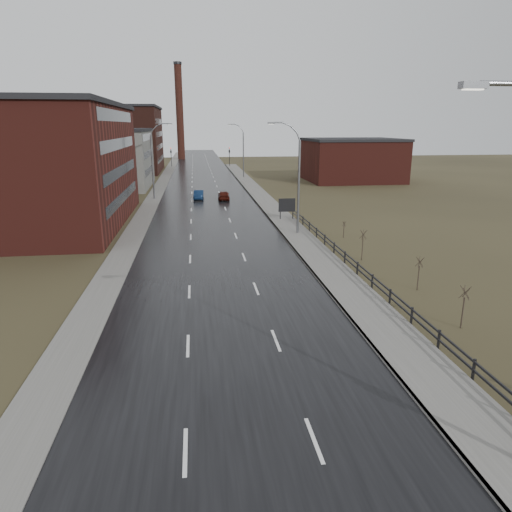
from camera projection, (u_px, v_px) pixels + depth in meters
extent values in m
cube|color=black|center=(207.00, 200.00, 69.52)|extent=(14.00, 300.00, 0.06)
cube|color=#595651|center=(298.00, 236.00, 46.76)|extent=(3.20, 180.00, 0.18)
cube|color=slate|center=(283.00, 236.00, 46.57)|extent=(0.16, 180.00, 0.18)
cube|color=#595651|center=(152.00, 201.00, 68.48)|extent=(2.40, 260.00, 0.12)
cube|color=#471914|center=(20.00, 167.00, 50.81)|extent=(22.00, 28.00, 13.00)
cube|color=black|center=(11.00, 104.00, 48.95)|extent=(22.44, 28.56, 0.50)
cube|color=black|center=(123.00, 197.00, 53.15)|extent=(0.06, 22.40, 1.20)
cube|color=black|center=(121.00, 171.00, 52.32)|extent=(0.06, 22.40, 1.20)
cube|color=black|center=(119.00, 144.00, 51.50)|extent=(0.06, 22.40, 1.20)
cube|color=black|center=(117.00, 116.00, 50.67)|extent=(0.06, 22.40, 1.20)
cube|color=slate|center=(104.00, 160.00, 83.05)|extent=(16.00, 20.00, 10.00)
cube|color=black|center=(101.00, 130.00, 81.60)|extent=(16.32, 20.40, 0.50)
cube|color=black|center=(149.00, 170.00, 84.60)|extent=(0.06, 16.00, 1.20)
cube|color=black|center=(148.00, 154.00, 83.78)|extent=(0.06, 16.00, 1.20)
cube|color=black|center=(147.00, 137.00, 82.95)|extent=(0.06, 16.00, 1.20)
cube|color=#331611|center=(105.00, 141.00, 110.32)|extent=(26.00, 24.00, 15.00)
cube|color=black|center=(102.00, 107.00, 108.19)|extent=(26.52, 24.48, 0.50)
cube|color=black|center=(161.00, 159.00, 113.19)|extent=(0.06, 19.20, 1.20)
cube|color=black|center=(160.00, 147.00, 112.37)|extent=(0.06, 19.20, 1.20)
cube|color=black|center=(159.00, 134.00, 111.54)|extent=(0.06, 19.20, 1.20)
cube|color=black|center=(158.00, 121.00, 110.72)|extent=(0.06, 19.20, 1.20)
cube|color=#471914|center=(352.00, 161.00, 93.21)|extent=(18.00, 16.00, 8.00)
cube|color=black|center=(353.00, 140.00, 92.04)|extent=(18.36, 16.32, 0.50)
cylinder|color=#331611|center=(180.00, 113.00, 150.42)|extent=(2.40, 2.40, 30.00)
cylinder|color=black|center=(177.00, 63.00, 146.21)|extent=(2.70, 2.70, 0.80)
cylinder|color=slate|center=(501.00, 83.00, 11.74)|extent=(1.15, 0.14, 0.14)
cube|color=slate|center=(473.00, 85.00, 11.66)|extent=(0.70, 0.28, 0.18)
cube|color=silver|center=(473.00, 89.00, 11.68)|extent=(0.50, 0.20, 0.04)
cylinder|color=slate|center=(299.00, 189.00, 46.46)|extent=(0.24, 0.24, 9.50)
cylinder|color=slate|center=(298.00, 137.00, 45.02)|extent=(0.51, 0.14, 0.98)
cylinder|color=slate|center=(294.00, 129.00, 44.76)|extent=(0.81, 0.14, 0.81)
cylinder|color=slate|center=(287.00, 124.00, 44.54)|extent=(0.98, 0.14, 0.51)
cylinder|color=slate|center=(278.00, 122.00, 44.39)|extent=(1.01, 0.14, 0.14)
cube|color=slate|center=(271.00, 123.00, 44.31)|extent=(0.70, 0.28, 0.18)
cube|color=silver|center=(271.00, 124.00, 44.34)|extent=(0.50, 0.20, 0.04)
cylinder|color=slate|center=(153.00, 168.00, 69.12)|extent=(0.24, 0.24, 9.50)
cylinder|color=slate|center=(152.00, 133.00, 67.73)|extent=(0.51, 0.14, 0.98)
cylinder|color=slate|center=(155.00, 128.00, 67.59)|extent=(0.81, 0.14, 0.81)
cylinder|color=slate|center=(159.00, 125.00, 67.55)|extent=(0.98, 0.14, 0.51)
cylinder|color=slate|center=(165.00, 124.00, 67.61)|extent=(1.01, 0.14, 0.14)
cube|color=slate|center=(170.00, 124.00, 67.71)|extent=(0.70, 0.28, 0.18)
cube|color=silver|center=(170.00, 125.00, 67.74)|extent=(0.50, 0.20, 0.04)
cylinder|color=slate|center=(243.00, 156.00, 97.92)|extent=(0.24, 0.24, 9.50)
cylinder|color=slate|center=(242.00, 131.00, 96.48)|extent=(0.51, 0.14, 0.98)
cylinder|color=slate|center=(240.00, 127.00, 96.23)|extent=(0.81, 0.14, 0.81)
cylinder|color=slate|center=(237.00, 125.00, 96.01)|extent=(0.98, 0.14, 0.51)
cylinder|color=slate|center=(233.00, 124.00, 95.85)|extent=(1.01, 0.14, 0.14)
cube|color=slate|center=(230.00, 124.00, 95.78)|extent=(0.70, 0.28, 0.18)
cube|color=silver|center=(230.00, 125.00, 95.81)|extent=(0.50, 0.20, 0.04)
cube|color=black|center=(473.00, 370.00, 20.16)|extent=(0.10, 0.10, 1.10)
cube|color=black|center=(439.00, 340.00, 23.02)|extent=(0.10, 0.10, 1.10)
cube|color=black|center=(412.00, 316.00, 25.88)|extent=(0.10, 0.10, 1.10)
cube|color=black|center=(390.00, 297.00, 28.74)|extent=(0.10, 0.10, 1.10)
cube|color=black|center=(372.00, 282.00, 31.60)|extent=(0.10, 0.10, 1.10)
cube|color=black|center=(357.00, 269.00, 34.46)|extent=(0.10, 0.10, 1.10)
cube|color=black|center=(345.00, 258.00, 37.32)|extent=(0.10, 0.10, 1.10)
cube|color=black|center=(334.00, 248.00, 40.18)|extent=(0.10, 0.10, 1.10)
cube|color=black|center=(325.00, 240.00, 43.04)|extent=(0.10, 0.10, 1.10)
cube|color=black|center=(317.00, 233.00, 45.90)|extent=(0.10, 0.10, 1.10)
cube|color=black|center=(309.00, 227.00, 48.76)|extent=(0.10, 0.10, 1.10)
cube|color=black|center=(303.00, 221.00, 51.61)|extent=(0.10, 0.10, 1.10)
cube|color=black|center=(297.00, 216.00, 54.47)|extent=(0.10, 0.10, 1.10)
cube|color=black|center=(375.00, 279.00, 31.01)|extent=(0.08, 53.00, 0.10)
cube|color=black|center=(375.00, 284.00, 31.12)|extent=(0.08, 53.00, 0.10)
cylinder|color=#382D23|center=(463.00, 313.00, 25.39)|extent=(0.08, 0.08, 1.85)
cylinder|color=#382D23|center=(466.00, 293.00, 25.07)|extent=(0.04, 0.62, 0.73)
cylinder|color=#382D23|center=(465.00, 292.00, 25.11)|extent=(0.59, 0.23, 0.74)
cylinder|color=#382D23|center=(464.00, 293.00, 25.09)|extent=(0.35, 0.53, 0.75)
cylinder|color=#382D23|center=(465.00, 293.00, 25.03)|extent=(0.35, 0.53, 0.75)
cylinder|color=#382D23|center=(466.00, 293.00, 25.02)|extent=(0.59, 0.23, 0.74)
cylinder|color=#382D23|center=(418.00, 278.00, 31.40)|extent=(0.08, 0.08, 1.74)
cylinder|color=#382D23|center=(421.00, 262.00, 31.09)|extent=(0.04, 0.59, 0.69)
cylinder|color=#382D23|center=(420.00, 262.00, 31.13)|extent=(0.56, 0.22, 0.70)
cylinder|color=#382D23|center=(419.00, 262.00, 31.11)|extent=(0.33, 0.50, 0.71)
cylinder|color=#382D23|center=(420.00, 262.00, 31.05)|extent=(0.33, 0.50, 0.71)
cylinder|color=#382D23|center=(420.00, 262.00, 31.04)|extent=(0.56, 0.22, 0.70)
cylinder|color=#382D23|center=(362.00, 249.00, 38.31)|extent=(0.08, 0.08, 1.94)
cylinder|color=#382D23|center=(364.00, 235.00, 37.97)|extent=(0.04, 0.65, 0.77)
cylinder|color=#382D23|center=(363.00, 234.00, 38.01)|extent=(0.62, 0.24, 0.77)
cylinder|color=#382D23|center=(363.00, 235.00, 37.99)|extent=(0.37, 0.55, 0.78)
cylinder|color=#382D23|center=(363.00, 235.00, 37.93)|extent=(0.37, 0.55, 0.78)
cylinder|color=#382D23|center=(364.00, 235.00, 37.92)|extent=(0.62, 0.24, 0.77)
cylinder|color=#382D23|center=(344.00, 232.00, 46.22)|extent=(0.08, 0.08, 1.25)
cylinder|color=#382D23|center=(345.00, 224.00, 46.00)|extent=(0.04, 0.43, 0.50)
cylinder|color=#382D23|center=(344.00, 224.00, 46.04)|extent=(0.41, 0.17, 0.51)
cylinder|color=#382D23|center=(344.00, 224.00, 46.02)|extent=(0.25, 0.36, 0.51)
cylinder|color=#382D23|center=(344.00, 224.00, 45.96)|extent=(0.25, 0.36, 0.51)
cylinder|color=#382D23|center=(344.00, 224.00, 45.95)|extent=(0.41, 0.17, 0.51)
cube|color=black|center=(280.00, 213.00, 54.59)|extent=(0.10, 0.10, 1.80)
cube|color=black|center=(293.00, 213.00, 54.78)|extent=(0.10, 0.10, 1.80)
cube|color=silver|center=(287.00, 205.00, 54.37)|extent=(1.92, 0.08, 1.50)
cube|color=black|center=(287.00, 205.00, 54.33)|extent=(2.02, 0.04, 1.60)
cylinder|color=black|center=(171.00, 157.00, 124.99)|extent=(0.16, 0.16, 5.20)
imported|color=black|center=(171.00, 149.00, 124.40)|extent=(0.58, 2.73, 1.10)
sphere|color=#FF190C|center=(171.00, 148.00, 124.18)|extent=(0.18, 0.18, 0.18)
cylinder|color=black|center=(229.00, 157.00, 127.01)|extent=(0.16, 0.16, 5.20)
imported|color=black|center=(229.00, 149.00, 126.41)|extent=(0.58, 2.73, 1.10)
sphere|color=#FF190C|center=(229.00, 148.00, 126.19)|extent=(0.18, 0.18, 0.18)
imported|color=#0C1E3D|center=(199.00, 195.00, 69.98)|extent=(1.66, 4.22, 1.37)
imported|color=#41110A|center=(224.00, 195.00, 69.47)|extent=(1.83, 4.28, 1.44)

